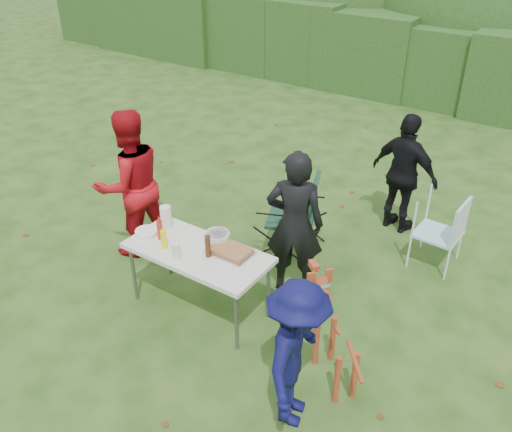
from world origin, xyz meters
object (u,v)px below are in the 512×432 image
Objects in this scene: ketchup_bottle at (160,230)px; paper_towel_roll at (166,218)px; person_black_puffy at (404,174)px; person_cook at (295,224)px; camping_chair at (291,214)px; mustard_bottle at (164,239)px; person_red_jacket at (130,184)px; folding_table at (198,255)px; dog at (336,343)px; lawn_chair at (438,231)px; child at (297,355)px; beer_bottle at (208,246)px.

ketchup_bottle is 0.85× the size of paper_towel_roll.
person_black_puffy is 3.20m from ketchup_bottle.
person_cook is 1.95m from person_black_puffy.
camping_chair is 5.12× the size of mustard_bottle.
paper_towel_roll is (-0.24, 0.30, 0.03)m from mustard_bottle.
folding_table is at bearing 91.87° from person_red_jacket.
folding_table is at bearing 29.98° from person_cook.
person_cook is at bearing 88.18° from person_black_puffy.
person_black_puffy is 2.89m from dog.
paper_towel_roll reaches higher than lawn_chair.
folding_table is 0.95× the size of person_black_puffy.
child is 6.33× the size of ketchup_bottle.
ketchup_bottle is (-0.15, 0.10, 0.01)m from mustard_bottle.
dog is (3.00, -0.55, -0.46)m from person_red_jacket.
person_red_jacket is at bearing 151.87° from ketchup_bottle.
mustard_bottle is at bearing 23.36° from person_cook.
dog is (0.10, 0.54, -0.25)m from child.
child is at bearing 119.15° from dog.
person_red_jacket reaches higher than person_cook.
child is at bearing -21.02° from paper_towel_roll.
ketchup_bottle is 0.21m from paper_towel_roll.
paper_towel_roll is (-0.77, -1.33, 0.36)m from camping_chair.
person_cook reaches higher than beer_bottle.
person_black_puffy is at bearing -127.43° from person_cook.
beer_bottle is at bearing 37.60° from person_cook.
dog is (0.50, -2.83, -0.34)m from person_black_puffy.
ketchup_bottle reaches higher than lawn_chair.
ketchup_bottle is (-2.00, 0.61, 0.15)m from child.
folding_table is at bearing 52.06° from child.
person_black_puffy is 6.61× the size of beer_bottle.
lawn_chair is 3.21m from ketchup_bottle.
ketchup_bottle is (-2.10, 0.07, 0.40)m from dog.
person_red_jacket is 8.27× the size of ketchup_bottle.
person_red_jacket is 1.93× the size of dog.
beer_bottle is at bearing 2.29° from ketchup_bottle.
folding_table is 6.82× the size of ketchup_bottle.
person_red_jacket reaches higher than child.
child is at bearing -15.24° from mustard_bottle.
person_black_puffy reaches higher than child.
camping_chair is at bearing -79.64° from person_cook.
child reaches higher than dog.
camping_chair is at bearing 66.56° from person_black_puffy.
camping_chair reaches higher than beer_bottle.
child reaches higher than folding_table.
mustard_bottle is (-1.45, -2.87, 0.05)m from person_black_puffy.
beer_bottle is (-1.65, -2.22, 0.41)m from lawn_chair.
person_cook is 1.83m from lawn_chair.
person_red_jacket is at bearing 28.98° from dog.
mustard_bottle is 0.18m from ketchup_bottle.
person_black_puffy is 1.55× the size of camping_chair.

